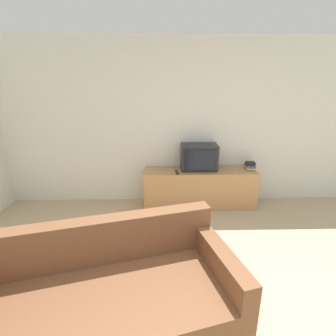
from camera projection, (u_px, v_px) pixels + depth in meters
wall_back at (191, 124)px, 4.18m from camera, size 9.00×0.06×2.60m
tv_stand at (199, 188)px, 4.24m from camera, size 1.78×0.44×0.61m
television at (199, 157)px, 4.14m from camera, size 0.57×0.34×0.41m
couch at (103, 305)px, 2.06m from camera, size 2.23×1.46×0.84m
book_stack at (250, 166)px, 4.18m from camera, size 0.16×0.20×0.12m
remote_on_stand at (177, 172)px, 4.02m from camera, size 0.05×0.16×0.02m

